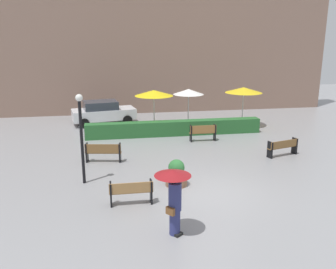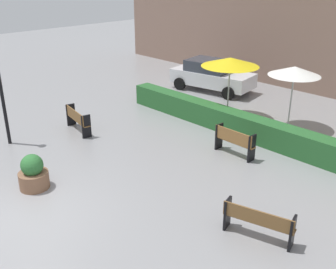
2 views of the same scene
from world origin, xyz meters
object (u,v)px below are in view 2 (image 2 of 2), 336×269
bench_back_row (234,140)px  lamp_post (0,84)px  bench_far_right (258,221)px  bench_far_left (77,119)px  patio_umbrella_yellow (230,62)px  parked_car (212,75)px  planter_pot (33,174)px  patio_umbrella_white (295,71)px

bench_back_row → lamp_post: size_ratio=0.42×
bench_far_right → lamp_post: size_ratio=0.48×
bench_far_left → lamp_post: (-0.76, -2.43, 1.70)m
bench_back_row → patio_umbrella_yellow: size_ratio=0.58×
bench_far_right → parked_car: parked_car is taller
bench_far_right → planter_pot: bearing=-155.5°
patio_umbrella_yellow → parked_car: patio_umbrella_yellow is taller
bench_back_row → planter_pot: bearing=-114.5°
bench_far_left → parked_car: (-0.01, 8.06, 0.29)m
bench_far_left → planter_pot: bearing=-49.0°
lamp_post → patio_umbrella_white: (6.28, 8.70, 0.08)m
bench_far_right → parked_car: (-8.75, 8.65, 0.33)m
bench_back_row → bench_far_right: size_ratio=0.88×
lamp_post → bench_far_left: bearing=72.7°
bench_back_row → lamp_post: 8.28m
patio_umbrella_white → parked_car: patio_umbrella_white is taller
planter_pot → patio_umbrella_white: patio_umbrella_white is taller
bench_far_right → patio_umbrella_yellow: size_ratio=0.66×
bench_far_right → parked_car: bearing=135.3°
bench_far_left → lamp_post: bearing=-107.3°
planter_pot → bench_far_right: bearing=24.5°
bench_far_left → patio_umbrella_white: 8.54m
bench_back_row → planter_pot: 6.53m
planter_pot → patio_umbrella_yellow: 8.89m
bench_back_row → lamp_post: (-6.31, -5.10, 1.68)m
patio_umbrella_yellow → bench_far_left: bearing=-120.2°
bench_far_right → patio_umbrella_white: size_ratio=0.69×
bench_far_left → parked_car: 8.07m
patio_umbrella_yellow → lamp_post: bearing=-116.5°
lamp_post → parked_car: (0.74, 10.49, -1.41)m
patio_umbrella_yellow → parked_car: size_ratio=0.59×
planter_pot → patio_umbrella_white: 10.09m
patio_umbrella_yellow → patio_umbrella_white: (2.39, 0.88, -0.11)m
bench_back_row → parked_car: bearing=135.9°
bench_far_left → bench_back_row: bearing=25.7°
bench_back_row → parked_car: size_ratio=0.34×
bench_far_right → patio_umbrella_yellow: 8.41m
bench_far_right → patio_umbrella_white: (-3.21, 6.86, 1.82)m
bench_far_left → parked_car: size_ratio=0.38×
bench_far_left → patio_umbrella_yellow: (3.14, 5.39, 1.89)m
patio_umbrella_yellow → bench_back_row: bearing=-48.4°
bench_far_right → patio_umbrella_yellow: (-5.60, 5.98, 1.93)m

